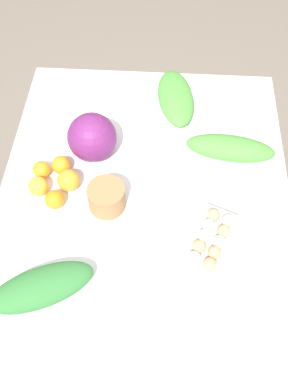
# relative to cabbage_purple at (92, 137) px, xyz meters

# --- Properties ---
(ground_plane) EXTENTS (8.00, 8.00, 0.00)m
(ground_plane) POSITION_rel_cabbage_purple_xyz_m (-0.19, -0.21, -0.87)
(ground_plane) COLOR #70665B
(dining_table) EXTENTS (1.34, 1.07, 0.78)m
(dining_table) POSITION_rel_cabbage_purple_xyz_m (-0.19, -0.21, -0.19)
(dining_table) COLOR silver
(dining_table) RESTS_ON ground_plane
(cabbage_purple) EXTENTS (0.19, 0.19, 0.19)m
(cabbage_purple) POSITION_rel_cabbage_purple_xyz_m (0.00, 0.00, 0.00)
(cabbage_purple) COLOR #6B2366
(cabbage_purple) RESTS_ON dining_table
(egg_carton) EXTENTS (0.28, 0.20, 0.09)m
(egg_carton) POSITION_rel_cabbage_purple_xyz_m (-0.39, -0.44, -0.05)
(egg_carton) COLOR #B7B7B2
(egg_carton) RESTS_ON dining_table
(paper_bag) EXTENTS (0.13, 0.13, 0.10)m
(paper_bag) POSITION_rel_cabbage_purple_xyz_m (-0.24, -0.08, -0.04)
(paper_bag) COLOR #997047
(paper_bag) RESTS_ON dining_table
(greens_bunch_beet_tops) EXTENTS (0.15, 0.35, 0.09)m
(greens_bunch_beet_tops) POSITION_rel_cabbage_purple_xyz_m (0.02, -0.52, -0.05)
(greens_bunch_beet_tops) COLOR #4C933D
(greens_bunch_beet_tops) RESTS_ON dining_table
(greens_bunch_scallion) EXTENTS (0.26, 0.36, 0.08)m
(greens_bunch_scallion) POSITION_rel_cabbage_purple_xyz_m (-0.57, 0.09, -0.05)
(greens_bunch_scallion) COLOR #337538
(greens_bunch_scallion) RESTS_ON dining_table
(greens_bunch_kale) EXTENTS (0.35, 0.20, 0.07)m
(greens_bunch_kale) POSITION_rel_cabbage_purple_xyz_m (0.29, -0.31, -0.06)
(greens_bunch_kale) COLOR #4C933D
(greens_bunch_kale) RESTS_ON dining_table
(orange_0) EXTENTS (0.07, 0.07, 0.07)m
(orange_0) POSITION_rel_cabbage_purple_xyz_m (-0.12, 0.18, -0.06)
(orange_0) COLOR orange
(orange_0) RESTS_ON dining_table
(orange_1) EXTENTS (0.08, 0.08, 0.08)m
(orange_1) POSITION_rel_cabbage_purple_xyz_m (-0.16, 0.07, -0.05)
(orange_1) COLOR orange
(orange_1) RESTS_ON dining_table
(orange_2) EXTENTS (0.07, 0.07, 0.07)m
(orange_2) POSITION_rel_cabbage_purple_xyz_m (-0.20, 0.18, -0.06)
(orange_2) COLOR #F9A833
(orange_2) RESTS_ON dining_table
(orange_3) EXTENTS (0.07, 0.07, 0.07)m
(orange_3) POSITION_rel_cabbage_purple_xyz_m (-0.09, 0.11, -0.06)
(orange_3) COLOR orange
(orange_3) RESTS_ON dining_table
(orange_4) EXTENTS (0.07, 0.07, 0.07)m
(orange_4) POSITION_rel_cabbage_purple_xyz_m (-0.25, 0.11, -0.06)
(orange_4) COLOR orange
(orange_4) RESTS_ON dining_table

